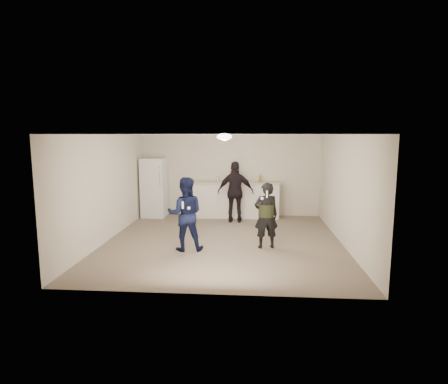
# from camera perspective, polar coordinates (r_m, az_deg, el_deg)

# --- Properties ---
(floor) EXTENTS (6.00, 6.00, 0.00)m
(floor) POSITION_cam_1_polar(r_m,az_deg,el_deg) (8.93, -0.10, -7.50)
(floor) COLOR #6B5B4C
(floor) RESTS_ON ground
(ceiling) EXTENTS (6.00, 6.00, 0.00)m
(ceiling) POSITION_cam_1_polar(r_m,az_deg,el_deg) (8.58, -0.10, 8.74)
(ceiling) COLOR silver
(ceiling) RESTS_ON wall_back
(wall_back) EXTENTS (6.00, 0.00, 6.00)m
(wall_back) POSITION_cam_1_polar(r_m,az_deg,el_deg) (11.64, 1.03, 2.55)
(wall_back) COLOR beige
(wall_back) RESTS_ON floor
(wall_front) EXTENTS (6.00, 0.00, 6.00)m
(wall_front) POSITION_cam_1_polar(r_m,az_deg,el_deg) (5.73, -2.40, -3.80)
(wall_front) COLOR beige
(wall_front) RESTS_ON floor
(wall_left) EXTENTS (0.00, 6.00, 6.00)m
(wall_left) POSITION_cam_1_polar(r_m,az_deg,el_deg) (9.29, -17.26, 0.62)
(wall_left) COLOR beige
(wall_left) RESTS_ON floor
(wall_right) EXTENTS (0.00, 6.00, 6.00)m
(wall_right) POSITION_cam_1_polar(r_m,az_deg,el_deg) (8.90, 17.85, 0.25)
(wall_right) COLOR beige
(wall_right) RESTS_ON floor
(counter) EXTENTS (2.60, 0.56, 1.05)m
(counter) POSITION_cam_1_polar(r_m,az_deg,el_deg) (11.41, 1.79, -1.26)
(counter) COLOR silver
(counter) RESTS_ON floor
(counter_top) EXTENTS (2.68, 0.64, 0.04)m
(counter_top) POSITION_cam_1_polar(r_m,az_deg,el_deg) (11.33, 1.80, 1.46)
(counter_top) COLOR beige
(counter_top) RESTS_ON counter
(fridge) EXTENTS (0.70, 0.70, 1.80)m
(fridge) POSITION_cam_1_polar(r_m,az_deg,el_deg) (11.66, -10.61, 0.68)
(fridge) COLOR white
(fridge) RESTS_ON floor
(fridge_handle) EXTENTS (0.02, 0.02, 0.60)m
(fridge_handle) POSITION_cam_1_polar(r_m,az_deg,el_deg) (11.19, -9.76, 2.43)
(fridge_handle) COLOR silver
(fridge_handle) RESTS_ON fridge
(ceiling_dome) EXTENTS (0.36, 0.36, 0.16)m
(ceiling_dome) POSITION_cam_1_polar(r_m,az_deg,el_deg) (8.88, 0.05, 8.42)
(ceiling_dome) COLOR white
(ceiling_dome) RESTS_ON ceiling
(shaker) EXTENTS (0.08, 0.08, 0.17)m
(shaker) POSITION_cam_1_polar(r_m,az_deg,el_deg) (11.22, -0.94, 1.94)
(shaker) COLOR #B4B4B9
(shaker) RESTS_ON counter_top
(man) EXTENTS (0.85, 0.70, 1.60)m
(man) POSITION_cam_1_polar(r_m,az_deg,el_deg) (8.13, -5.91, -3.35)
(man) COLOR #101945
(man) RESTS_ON floor
(woman) EXTENTS (0.59, 0.45, 1.47)m
(woman) POSITION_cam_1_polar(r_m,az_deg,el_deg) (8.31, 6.43, -3.57)
(woman) COLOR black
(woman) RESTS_ON floor
(camo_shorts) EXTENTS (0.34, 0.34, 0.28)m
(camo_shorts) POSITION_cam_1_polar(r_m,az_deg,el_deg) (8.28, 6.45, -2.79)
(camo_shorts) COLOR #2A3217
(camo_shorts) RESTS_ON woman
(spectator) EXTENTS (1.03, 0.44, 1.76)m
(spectator) POSITION_cam_1_polar(r_m,az_deg,el_deg) (10.71, 1.78, -0.00)
(spectator) COLOR black
(spectator) RESTS_ON floor
(remote_man) EXTENTS (0.04, 0.04, 0.15)m
(remote_man) POSITION_cam_1_polar(r_m,az_deg,el_deg) (7.81, -6.30, -1.99)
(remote_man) COLOR white
(remote_man) RESTS_ON man
(nunchuk_man) EXTENTS (0.07, 0.07, 0.07)m
(nunchuk_man) POSITION_cam_1_polar(r_m,az_deg,el_deg) (7.83, -5.39, -2.47)
(nunchuk_man) COLOR silver
(nunchuk_man) RESTS_ON man
(remote_woman) EXTENTS (0.04, 0.04, 0.15)m
(remote_woman) POSITION_cam_1_polar(r_m,az_deg,el_deg) (7.97, 6.56, -0.33)
(remote_woman) COLOR white
(remote_woman) RESTS_ON woman
(nunchuk_woman) EXTENTS (0.07, 0.07, 0.07)m
(nunchuk_woman) POSITION_cam_1_polar(r_m,az_deg,el_deg) (8.01, 5.83, -0.99)
(nunchuk_woman) COLOR white
(nunchuk_woman) RESTS_ON woman
(bottle_cluster) EXTENTS (0.98, 0.34, 0.24)m
(bottle_cluster) POSITION_cam_1_polar(r_m,az_deg,el_deg) (11.35, 2.66, 2.11)
(bottle_cluster) COLOR silver
(bottle_cluster) RESTS_ON counter_top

